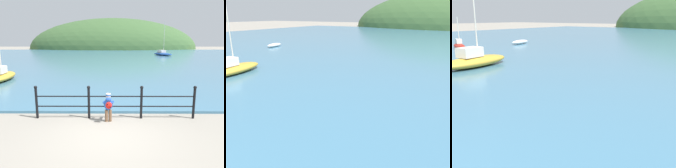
# 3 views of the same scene
# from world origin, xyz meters

# --- Properties ---
(water) EXTENTS (80.00, 60.00, 0.10)m
(water) POSITION_xyz_m (0.00, 32.00, 0.05)
(water) COLOR teal
(water) RESTS_ON ground
(boat_blue_hull) EXTENTS (1.81, 4.14, 4.96)m
(boat_blue_hull) POSITION_xyz_m (-7.49, 8.53, 0.45)
(boat_blue_hull) COLOR gold
(boat_blue_hull) RESTS_ON water
(boat_mid_harbor) EXTENTS (1.04, 2.35, 0.38)m
(boat_mid_harbor) POSITION_xyz_m (-14.22, 18.37, 0.29)
(boat_mid_harbor) COLOR silver
(boat_mid_harbor) RESTS_ON water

